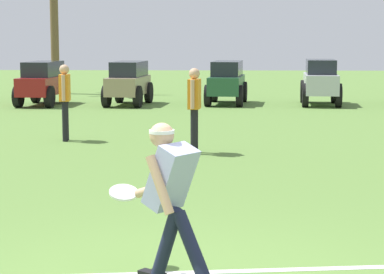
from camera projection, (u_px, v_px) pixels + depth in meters
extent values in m
cube|color=white|center=(181.00, 273.00, 6.81)|extent=(22.11, 2.99, 0.01)
cylinder|color=#191E38|center=(166.00, 246.00, 6.39)|extent=(0.35, 0.31, 0.72)
cylinder|color=#191E38|center=(194.00, 253.00, 6.20)|extent=(0.42, 0.36, 0.69)
cube|color=#9EA3D1|center=(171.00, 177.00, 6.27)|extent=(0.51, 0.50, 0.58)
sphere|color=tan|center=(162.00, 135.00, 6.29)|extent=(0.29, 0.29, 0.21)
cylinder|color=white|center=(162.00, 132.00, 6.29)|extent=(0.30, 0.30, 0.03)
cylinder|color=tan|center=(160.00, 187.00, 6.61)|extent=(0.51, 0.41, 0.27)
cylinder|color=tan|center=(160.00, 185.00, 6.09)|extent=(0.28, 0.23, 0.49)
cylinder|color=white|center=(124.00, 193.00, 6.93)|extent=(0.34, 0.33, 0.12)
cylinder|color=black|center=(194.00, 132.00, 13.57)|extent=(0.12, 0.12, 0.82)
cylinder|color=black|center=(195.00, 131.00, 13.74)|extent=(0.12, 0.12, 0.82)
cube|color=orange|center=(194.00, 94.00, 13.56)|extent=(0.24, 0.36, 0.54)
cylinder|color=tan|center=(192.00, 94.00, 13.36)|extent=(0.08, 0.08, 0.52)
cylinder|color=tan|center=(196.00, 93.00, 13.77)|extent=(0.08, 0.08, 0.52)
sphere|color=tan|center=(194.00, 74.00, 13.51)|extent=(0.22, 0.22, 0.20)
cylinder|color=black|center=(65.00, 121.00, 15.18)|extent=(0.12, 0.12, 0.82)
cylinder|color=black|center=(66.00, 120.00, 15.36)|extent=(0.12, 0.12, 0.82)
cube|color=orange|center=(65.00, 88.00, 15.18)|extent=(0.23, 0.36, 0.54)
cylinder|color=tan|center=(63.00, 88.00, 14.97)|extent=(0.08, 0.08, 0.52)
cylinder|color=tan|center=(66.00, 87.00, 15.38)|extent=(0.08, 0.08, 0.52)
sphere|color=tan|center=(64.00, 69.00, 15.13)|extent=(0.22, 0.22, 0.20)
cube|color=maroon|center=(42.00, 86.00, 23.06)|extent=(1.13, 2.46, 0.55)
cube|color=#1E232B|center=(43.00, 69.00, 23.14)|extent=(0.97, 1.85, 0.46)
cylinder|color=black|center=(36.00, 92.00, 23.97)|extent=(0.23, 0.67, 0.66)
cylinder|color=black|center=(65.00, 93.00, 23.87)|extent=(0.23, 0.67, 0.66)
cylinder|color=black|center=(18.00, 97.00, 22.32)|extent=(0.23, 0.67, 0.66)
cylinder|color=black|center=(49.00, 97.00, 22.22)|extent=(0.23, 0.67, 0.66)
cube|color=#998466|center=(128.00, 85.00, 23.09)|extent=(1.20, 2.49, 0.55)
cube|color=#1E232B|center=(129.00, 69.00, 23.17)|extent=(1.02, 1.88, 0.46)
cylinder|color=black|center=(119.00, 92.00, 24.02)|extent=(0.25, 0.67, 0.66)
cylinder|color=black|center=(149.00, 92.00, 23.89)|extent=(0.25, 0.67, 0.66)
cylinder|color=black|center=(106.00, 96.00, 22.38)|extent=(0.25, 0.67, 0.66)
cylinder|color=black|center=(138.00, 97.00, 22.24)|extent=(0.25, 0.67, 0.66)
cube|color=#235133|center=(227.00, 85.00, 23.38)|extent=(1.22, 2.49, 0.55)
cube|color=#1E232B|center=(227.00, 68.00, 23.46)|extent=(1.04, 1.88, 0.46)
cylinder|color=black|center=(214.00, 91.00, 24.30)|extent=(0.25, 0.68, 0.66)
cylinder|color=black|center=(244.00, 92.00, 24.17)|extent=(0.25, 0.68, 0.66)
cylinder|color=black|center=(208.00, 96.00, 22.66)|extent=(0.25, 0.68, 0.66)
cylinder|color=black|center=(240.00, 96.00, 22.53)|extent=(0.25, 0.68, 0.66)
cube|color=#B7BABF|center=(321.00, 84.00, 23.11)|extent=(1.15, 2.42, 0.60)
cube|color=#1E232B|center=(321.00, 67.00, 23.08)|extent=(0.97, 1.61, 0.44)
cylinder|color=black|center=(303.00, 91.00, 23.97)|extent=(0.23, 0.73, 0.72)
cylinder|color=black|center=(334.00, 92.00, 23.86)|extent=(0.23, 0.73, 0.72)
cylinder|color=black|center=(305.00, 95.00, 22.43)|extent=(0.23, 0.73, 0.72)
cylinder|color=black|center=(338.00, 95.00, 22.33)|extent=(0.23, 0.73, 0.72)
cylinder|color=brown|center=(54.00, 21.00, 27.38)|extent=(0.30, 0.30, 5.34)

